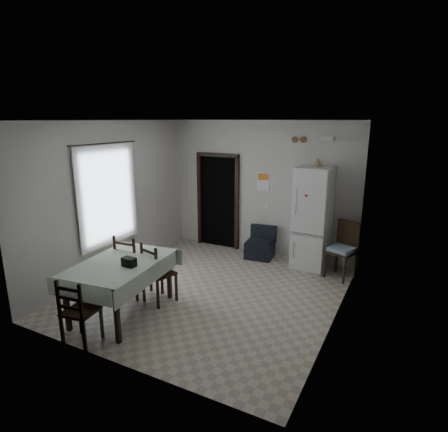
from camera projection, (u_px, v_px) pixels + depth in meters
name	position (u px, v px, depth m)	size (l,w,h in m)	color
ground	(211.00, 292.00, 6.52)	(4.50, 4.50, 0.00)	#B6AC95
ceiling	(209.00, 120.00, 5.79)	(4.20, 4.50, 0.02)	white
wall_back	(261.00, 189.00, 8.09)	(4.20, 0.02, 2.90)	beige
wall_front	(112.00, 253.00, 4.23)	(4.20, 0.02, 2.90)	beige
wall_left	(114.00, 199.00, 7.09)	(0.02, 4.50, 2.90)	beige
wall_right	(341.00, 228.00, 5.22)	(0.02, 4.50, 2.90)	beige
doorway	(223.00, 200.00, 8.83)	(1.06, 0.52, 2.22)	black
window_recess	(104.00, 195.00, 6.92)	(0.10, 1.20, 1.60)	silver
curtain	(108.00, 196.00, 6.87)	(0.02, 1.45, 1.85)	white
curtain_rod	(104.00, 143.00, 6.63)	(0.02, 0.02, 1.60)	black
calendar	(263.00, 181.00, 8.01)	(0.28, 0.02, 0.40)	white
calendar_image	(263.00, 177.00, 7.98)	(0.24, 0.01, 0.14)	orange
light_switch	(267.00, 206.00, 8.10)	(0.08, 0.02, 0.12)	beige
vent_left	(295.00, 139.00, 7.50)	(0.12, 0.12, 0.03)	brown
vent_right	(304.00, 140.00, 7.41)	(0.12, 0.12, 0.03)	brown
emergency_light	(327.00, 139.00, 7.18)	(0.25, 0.07, 0.09)	white
fridge	(312.00, 219.00, 7.38)	(0.66, 0.66, 2.03)	silver
tan_cone	(317.00, 162.00, 7.12)	(0.21, 0.21, 0.18)	tan
navy_seat	(260.00, 243.00, 8.04)	(0.56, 0.55, 0.68)	black
corner_chair	(341.00, 251.00, 6.98)	(0.47, 0.47, 1.08)	black
dining_table	(122.00, 288.00, 5.71)	(1.06, 1.62, 0.84)	#A5B59B
black_bag	(129.00, 262.00, 5.42)	(0.20, 0.12, 0.13)	black
dining_chair_far_left	(133.00, 264.00, 6.32)	(0.46, 0.46, 1.08)	black
dining_chair_far_right	(159.00, 272.00, 6.06)	(0.44, 0.44, 1.02)	black
dining_chair_near_head	(80.00, 310.00, 4.93)	(0.41, 0.41, 0.96)	black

